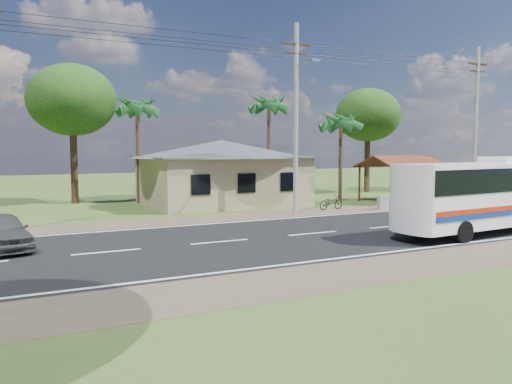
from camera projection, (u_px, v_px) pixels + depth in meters
ground at (313, 234)px, 22.38m from camera, size 120.00×120.00×0.00m
road at (313, 234)px, 22.38m from camera, size 120.00×16.00×0.03m
house at (222, 166)px, 34.18m from camera, size 12.40×10.00×5.00m
waiting_shed at (402, 164)px, 35.51m from camera, size 5.20×4.48×3.35m
concrete_barrier at (420, 200)px, 32.67m from camera, size 7.00×0.30×0.90m
utility_poles at (291, 115)px, 28.85m from camera, size 32.80×2.22×11.00m
palm_near at (341, 122)px, 35.92m from camera, size 2.80×2.80×6.70m
palm_mid at (269, 105)px, 38.24m from camera, size 2.80×2.80×8.20m
palm_far at (137, 107)px, 34.28m from camera, size 2.80×2.80×7.70m
tree_behind_house at (72, 100)px, 34.25m from camera, size 6.00×6.00×9.61m
tree_behind_shed at (368, 115)px, 43.18m from camera, size 5.60×5.60×9.02m
coach_bus at (497, 189)px, 22.77m from camera, size 11.24×3.11×3.45m
motorcycle at (331, 202)px, 31.24m from camera, size 1.77×0.70×0.91m
person at (459, 192)px, 33.33m from camera, size 0.68×0.47×1.80m
small_car at (2, 231)px, 18.78m from camera, size 2.45×4.39×1.41m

